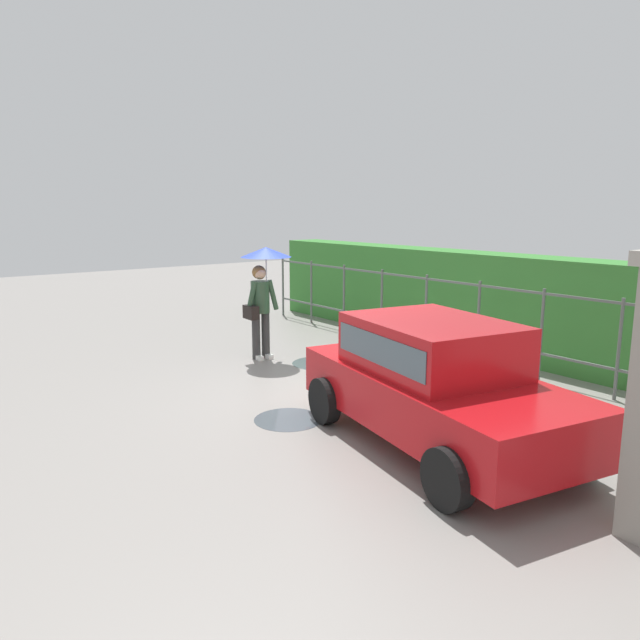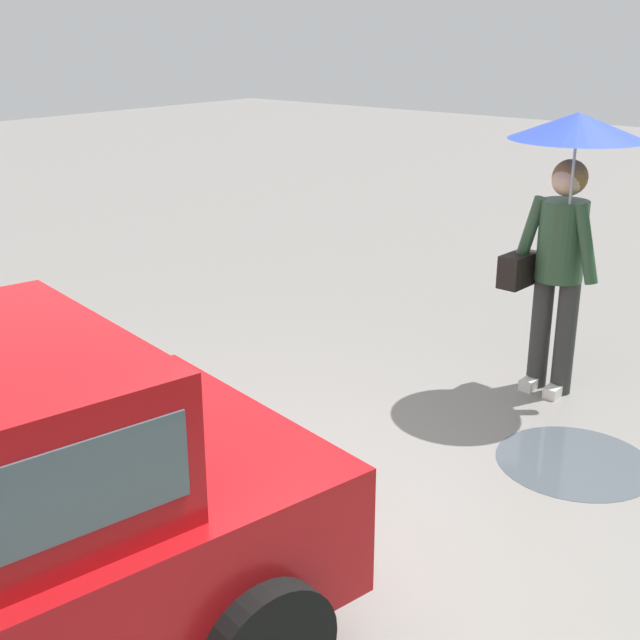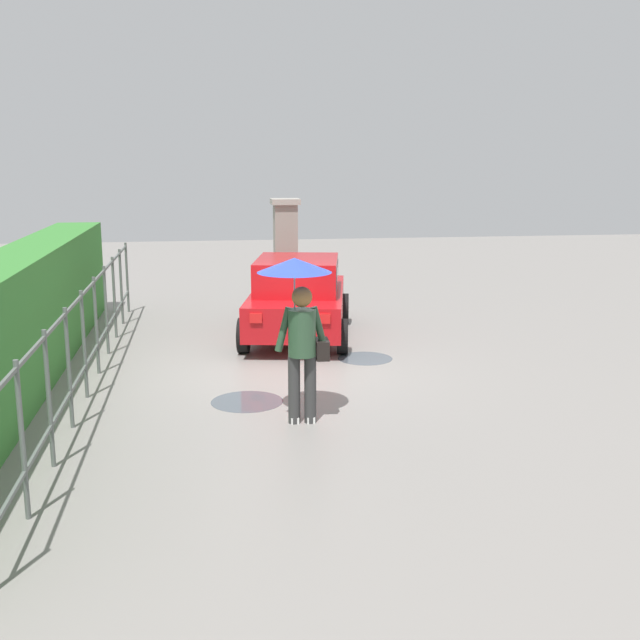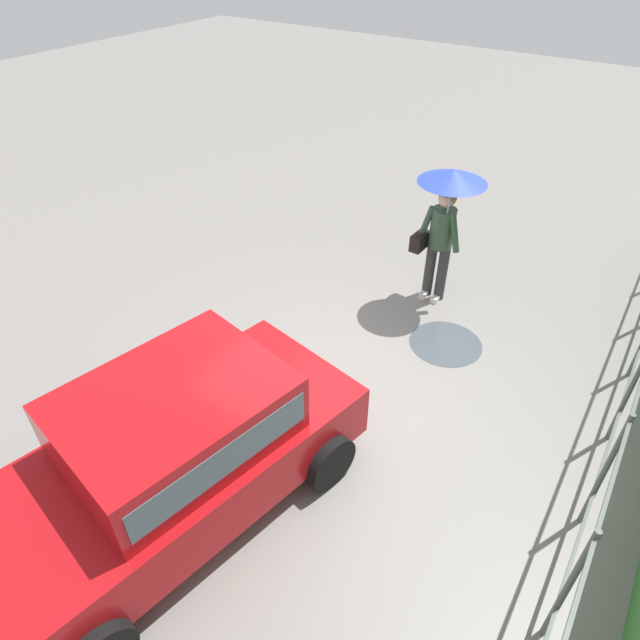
{
  "view_description": "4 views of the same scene",
  "coord_description": "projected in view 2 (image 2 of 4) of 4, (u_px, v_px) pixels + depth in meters",
  "views": [
    {
      "loc": [
        6.55,
        -5.51,
        2.74
      ],
      "look_at": [
        -0.45,
        -0.2,
        1.08
      ],
      "focal_mm": 33.13,
      "sensor_mm": 36.0,
      "label": 1
    },
    {
      "loc": [
        3.01,
        2.47,
        2.62
      ],
      "look_at": [
        -0.38,
        -0.36,
        1.06
      ],
      "focal_mm": 47.24,
      "sensor_mm": 36.0,
      "label": 2
    },
    {
      "loc": [
        -11.68,
        1.19,
        3.21
      ],
      "look_at": [
        -0.46,
        -0.49,
        0.85
      ],
      "focal_mm": 43.23,
      "sensor_mm": 36.0,
      "label": 3
    },
    {
      "loc": [
        4.04,
        2.47,
        4.79
      ],
      "look_at": [
        -0.17,
        -0.38,
        0.88
      ],
      "focal_mm": 30.7,
      "sensor_mm": 36.0,
      "label": 4
    }
  ],
  "objects": [
    {
      "name": "pedestrian",
      "position": [
        566.0,
        198.0,
        5.84
      ],
      "size": [
        0.91,
        0.91,
        2.06
      ],
      "rotation": [
        0.0,
        0.0,
        -0.05
      ],
      "color": "#333333",
      "rests_on": "ground"
    },
    {
      "name": "ground_plane",
      "position": [
        325.0,
        536.0,
        4.54
      ],
      "size": [
        40.0,
        40.0,
        0.0
      ],
      "primitive_type": "plane",
      "color": "gray"
    },
    {
      "name": "puddle_far",
      "position": [
        575.0,
        461.0,
        5.31
      ],
      "size": [
        0.98,
        0.98,
        0.0
      ],
      "primitive_type": "cylinder",
      "color": "#4C545B",
      "rests_on": "ground"
    },
    {
      "name": "puddle_near",
      "position": [
        108.0,
        482.0,
        5.08
      ],
      "size": [
        0.91,
        0.91,
        0.0
      ],
      "primitive_type": "cylinder",
      "color": "#4C545B",
      "rests_on": "ground"
    }
  ]
}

